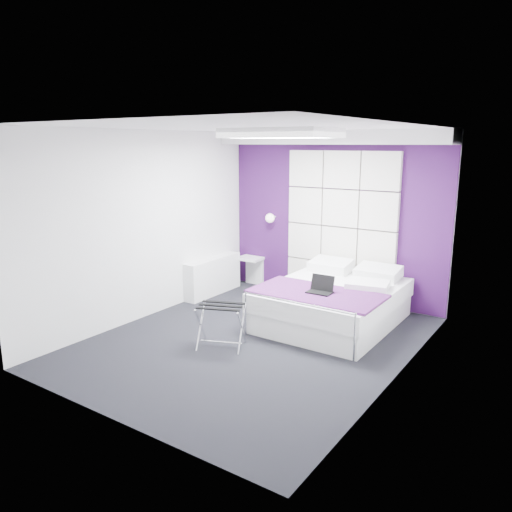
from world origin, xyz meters
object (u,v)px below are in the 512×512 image
(bed, at_px, (333,302))
(nightstand, at_px, (250,258))
(laptop, at_px, (321,288))
(wall_lamp, at_px, (271,218))
(radiator, at_px, (213,276))
(luggage_rack, at_px, (221,326))

(bed, height_order, nightstand, bed)
(nightstand, xyz_separation_m, laptop, (2.03, -1.33, 0.13))
(bed, relative_size, nightstand, 5.00)
(wall_lamp, distance_m, bed, 2.05)
(wall_lamp, xyz_separation_m, radiator, (-0.64, -0.76, -0.92))
(nightstand, bearing_deg, laptop, -33.30)
(luggage_rack, distance_m, laptop, 1.36)
(wall_lamp, distance_m, luggage_rack, 2.72)
(wall_lamp, xyz_separation_m, bed, (1.58, -0.92, -0.92))
(luggage_rack, bearing_deg, laptop, 29.87)
(bed, xyz_separation_m, laptop, (0.04, -0.45, 0.32))
(laptop, bearing_deg, bed, 93.41)
(wall_lamp, distance_m, laptop, 2.21)
(wall_lamp, bearing_deg, laptop, -40.14)
(bed, distance_m, laptop, 0.56)
(radiator, relative_size, laptop, 3.87)
(wall_lamp, relative_size, laptop, 0.48)
(laptop, bearing_deg, luggage_rack, -129.59)
(wall_lamp, bearing_deg, bed, -30.05)
(wall_lamp, height_order, bed, wall_lamp)
(radiator, height_order, laptop, laptop)
(radiator, xyz_separation_m, nightstand, (0.24, 0.72, 0.19))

